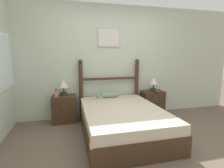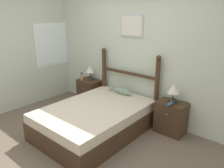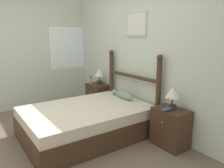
{
  "view_description": "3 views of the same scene",
  "coord_description": "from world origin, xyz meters",
  "px_view_note": "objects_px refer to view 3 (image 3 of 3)",
  "views": [
    {
      "loc": [
        -0.97,
        -2.25,
        1.43
      ],
      "look_at": [
        -0.15,
        1.04,
        0.87
      ],
      "focal_mm": 28.0,
      "sensor_mm": 36.0,
      "label": 1
    },
    {
      "loc": [
        2.44,
        -1.83,
        2.04
      ],
      "look_at": [
        0.01,
        1.03,
        0.82
      ],
      "focal_mm": 35.0,
      "sensor_mm": 36.0,
      "label": 2
    },
    {
      "loc": [
        2.95,
        -0.94,
        1.61
      ],
      "look_at": [
        -0.03,
        1.15,
        0.81
      ],
      "focal_mm": 35.0,
      "sensor_mm": 36.0,
      "label": 3
    }
  ],
  "objects_px": {
    "table_lamp_right": "(172,95)",
    "fish_pillow": "(123,95)",
    "table_lamp_left": "(99,74)",
    "bottle": "(91,80)",
    "bed": "(87,121)",
    "model_boat": "(168,109)",
    "nightstand_left": "(98,97)",
    "nightstand_right": "(170,128)"
  },
  "relations": [
    {
      "from": "nightstand_right",
      "to": "table_lamp_right",
      "type": "relative_size",
      "value": 1.72
    },
    {
      "from": "model_boat",
      "to": "table_lamp_right",
      "type": "bearing_deg",
      "value": 100.19
    },
    {
      "from": "nightstand_left",
      "to": "fish_pillow",
      "type": "distance_m",
      "value": 1.01
    },
    {
      "from": "bed",
      "to": "model_boat",
      "type": "xyz_separation_m",
      "value": [
        1.06,
        0.73,
        0.36
      ]
    },
    {
      "from": "model_boat",
      "to": "bed",
      "type": "bearing_deg",
      "value": -145.48
    },
    {
      "from": "bed",
      "to": "nightstand_right",
      "type": "xyz_separation_m",
      "value": [
        1.04,
        0.84,
        0.05
      ]
    },
    {
      "from": "fish_pillow",
      "to": "bottle",
      "type": "bearing_deg",
      "value": -177.82
    },
    {
      "from": "bed",
      "to": "table_lamp_left",
      "type": "bearing_deg",
      "value": 139.37
    },
    {
      "from": "bed",
      "to": "fish_pillow",
      "type": "height_order",
      "value": "fish_pillow"
    },
    {
      "from": "fish_pillow",
      "to": "table_lamp_right",
      "type": "bearing_deg",
      "value": 1.95
    },
    {
      "from": "bottle",
      "to": "fish_pillow",
      "type": "bearing_deg",
      "value": 2.18
    },
    {
      "from": "bed",
      "to": "table_lamp_left",
      "type": "relative_size",
      "value": 5.96
    },
    {
      "from": "fish_pillow",
      "to": "table_lamp_left",
      "type": "bearing_deg",
      "value": 174.71
    },
    {
      "from": "nightstand_right",
      "to": "model_boat",
      "type": "xyz_separation_m",
      "value": [
        0.02,
        -0.11,
        0.32
      ]
    },
    {
      "from": "table_lamp_left",
      "to": "model_boat",
      "type": "relative_size",
      "value": 1.42
    },
    {
      "from": "bed",
      "to": "table_lamp_right",
      "type": "distance_m",
      "value": 1.44
    },
    {
      "from": "bottle",
      "to": "model_boat",
      "type": "relative_size",
      "value": 0.76
    },
    {
      "from": "table_lamp_left",
      "to": "table_lamp_right",
      "type": "xyz_separation_m",
      "value": [
        2.07,
        -0.05,
        0.0
      ]
    },
    {
      "from": "table_lamp_right",
      "to": "model_boat",
      "type": "height_order",
      "value": "table_lamp_right"
    },
    {
      "from": "bed",
      "to": "bottle",
      "type": "distance_m",
      "value": 1.46
    },
    {
      "from": "table_lamp_right",
      "to": "bottle",
      "type": "xyz_separation_m",
      "value": [
        -2.22,
        -0.08,
        -0.14
      ]
    },
    {
      "from": "table_lamp_left",
      "to": "table_lamp_right",
      "type": "bearing_deg",
      "value": -1.43
    },
    {
      "from": "table_lamp_left",
      "to": "fish_pillow",
      "type": "bearing_deg",
      "value": -5.29
    },
    {
      "from": "bottle",
      "to": "fish_pillow",
      "type": "relative_size",
      "value": 0.34
    },
    {
      "from": "bed",
      "to": "model_boat",
      "type": "bearing_deg",
      "value": 34.52
    },
    {
      "from": "nightstand_right",
      "to": "table_lamp_left",
      "type": "height_order",
      "value": "table_lamp_left"
    },
    {
      "from": "nightstand_left",
      "to": "nightstand_right",
      "type": "relative_size",
      "value": 1.0
    },
    {
      "from": "bed",
      "to": "table_lamp_right",
      "type": "height_order",
      "value": "table_lamp_right"
    },
    {
      "from": "table_lamp_right",
      "to": "model_boat",
      "type": "bearing_deg",
      "value": -79.81
    },
    {
      "from": "bed",
      "to": "model_boat",
      "type": "height_order",
      "value": "model_boat"
    },
    {
      "from": "model_boat",
      "to": "fish_pillow",
      "type": "relative_size",
      "value": 0.44
    },
    {
      "from": "table_lamp_left",
      "to": "bottle",
      "type": "bearing_deg",
      "value": -138.11
    },
    {
      "from": "nightstand_left",
      "to": "table_lamp_right",
      "type": "bearing_deg",
      "value": -0.19
    },
    {
      "from": "table_lamp_left",
      "to": "fish_pillow",
      "type": "distance_m",
      "value": 1.0
    },
    {
      "from": "nightstand_right",
      "to": "fish_pillow",
      "type": "distance_m",
      "value": 1.13
    },
    {
      "from": "table_lamp_right",
      "to": "fish_pillow",
      "type": "xyz_separation_m",
      "value": [
        -1.11,
        -0.04,
        -0.25
      ]
    },
    {
      "from": "nightstand_right",
      "to": "fish_pillow",
      "type": "bearing_deg",
      "value": -177.69
    },
    {
      "from": "nightstand_right",
      "to": "table_lamp_right",
      "type": "height_order",
      "value": "table_lamp_right"
    },
    {
      "from": "bed",
      "to": "fish_pillow",
      "type": "xyz_separation_m",
      "value": [
        -0.07,
        0.79,
        0.31
      ]
    },
    {
      "from": "bed",
      "to": "table_lamp_right",
      "type": "bearing_deg",
      "value": 38.68
    },
    {
      "from": "nightstand_left",
      "to": "table_lamp_left",
      "type": "relative_size",
      "value": 1.72
    },
    {
      "from": "table_lamp_right",
      "to": "bed",
      "type": "bearing_deg",
      "value": -141.32
    }
  ]
}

